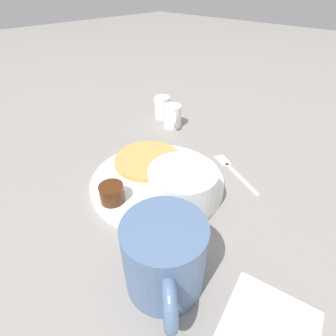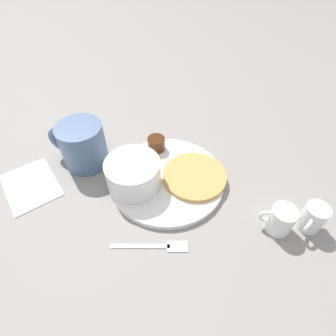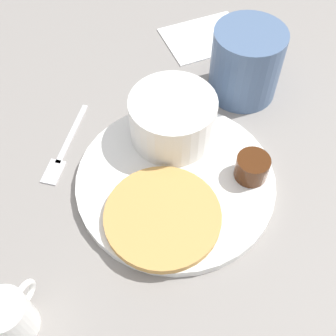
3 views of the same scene
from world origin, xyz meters
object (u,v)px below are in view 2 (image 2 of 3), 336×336
Objects in this scene: creamer_pitcher_near at (281,220)px; fork at (159,246)px; bowl at (133,173)px; creamer_pitcher_far at (313,218)px; plate at (167,178)px; coffee_mug at (82,145)px.

fork is at bearing 75.68° from creamer_pitcher_near.
bowl is 1.83× the size of creamer_pitcher_far.
plate is 1.87× the size of fork.
fork is (-0.13, 0.07, -0.00)m from plate.
creamer_pitcher_near is (-0.31, -0.28, -0.02)m from coffee_mug.
bowl is 0.33m from creamer_pitcher_far.
creamer_pitcher_far is 0.27m from fork.
bowl reaches higher than creamer_pitcher_far.
bowl is at bearing -2.40° from fork.
coffee_mug is at bearing 32.54° from bowl.
creamer_pitcher_near is 0.06m from creamer_pitcher_far.
plate is 2.08× the size of coffee_mug.
creamer_pitcher_near is (-0.20, -0.20, -0.02)m from bowl.
bowl is at bearing 81.78° from plate.
creamer_pitcher_near is 0.97× the size of creamer_pitcher_far.
bowl is 0.94× the size of coffee_mug.
plate is 0.28m from creamer_pitcher_far.
bowl is 0.84× the size of fork.
creamer_pitcher_far is (-0.33, -0.33, -0.02)m from coffee_mug.
creamer_pitcher_far is (-0.22, -0.26, -0.01)m from bowl.
fork is at bearing 177.60° from bowl.
plate is at bearing 36.03° from creamer_pitcher_near.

